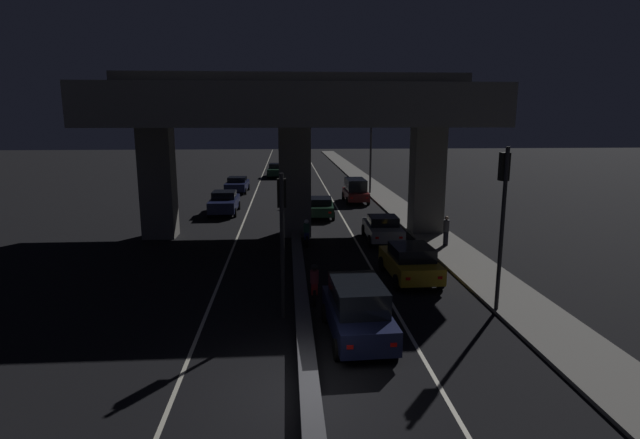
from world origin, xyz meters
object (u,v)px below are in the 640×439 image
object	(u,v)px
car_dark_red_fifth	(355,190)
motorcycle_blue_filtering_mid	(307,234)
street_lamp	(366,146)
car_dark_green_fourth	(319,207)
car_dark_blue_lead_oncoming	(224,202)
motorcycle_white_filtering_far	(306,205)
traffic_light_left_of_median	(282,220)
car_dark_blue_second_oncoming	(237,185)
car_dark_blue_lead	(358,310)
car_silver_third	(383,228)
pedestrian_on_sidewalk	(446,231)
car_dark_green_third_oncoming	(277,170)
motorcycle_red_filtering_near	(314,285)
traffic_light_right_of_median	(503,202)
car_taxi_yellow_second	(410,262)

from	to	relation	value
car_dark_red_fifth	motorcycle_blue_filtering_mid	xyz separation A→B (m)	(-4.54, -13.59, -0.41)
street_lamp	car_dark_green_fourth	world-z (taller)	street_lamp
car_dark_blue_lead_oncoming	motorcycle_white_filtering_far	distance (m)	5.87
traffic_light_left_of_median	car_dark_blue_second_oncoming	distance (m)	30.18
car_dark_blue_lead_oncoming	motorcycle_blue_filtering_mid	bearing A→B (deg)	30.17
car_dark_blue_lead	car_silver_third	size ratio (longest dim) A/B	1.04
street_lamp	pedestrian_on_sidewalk	bearing A→B (deg)	-86.20
car_dark_blue_lead	car_dark_blue_second_oncoming	distance (m)	32.31
car_silver_third	car_dark_green_third_oncoming	xyz separation A→B (m)	(-6.39, 31.41, 0.05)
street_lamp	car_dark_green_fourth	distance (m)	11.90
car_dark_red_fifth	motorcycle_red_filtering_near	size ratio (longest dim) A/B	2.35
car_silver_third	pedestrian_on_sidewalk	bearing A→B (deg)	-116.77
car_dark_blue_second_oncoming	motorcycle_red_filtering_near	distance (m)	28.80
traffic_light_left_of_median	car_dark_blue_lead_oncoming	xyz separation A→B (m)	(-4.30, 19.39, -2.59)
motorcycle_red_filtering_near	motorcycle_blue_filtering_mid	bearing A→B (deg)	2.83
traffic_light_right_of_median	car_dark_green_third_oncoming	xyz separation A→B (m)	(-8.42, 41.86, -3.14)
street_lamp	car_dark_green_third_oncoming	xyz separation A→B (m)	(-8.18, 13.95, -3.55)
car_dark_red_fifth	traffic_light_left_of_median	bearing A→B (deg)	165.92
car_dark_green_fourth	motorcycle_red_filtering_near	size ratio (longest dim) A/B	2.28
motorcycle_red_filtering_near	car_dark_green_third_oncoming	bearing A→B (deg)	6.15
car_taxi_yellow_second	motorcycle_blue_filtering_mid	size ratio (longest dim) A/B	2.27
car_dark_blue_second_oncoming	pedestrian_on_sidewalk	world-z (taller)	pedestrian_on_sidewalk
street_lamp	car_taxi_yellow_second	distance (m)	24.57
traffic_light_left_of_median	traffic_light_right_of_median	size ratio (longest dim) A/B	0.86
motorcycle_white_filtering_far	motorcycle_red_filtering_near	bearing A→B (deg)	-179.83
traffic_light_right_of_median	car_dark_green_third_oncoming	size ratio (longest dim) A/B	1.26
traffic_light_right_of_median	pedestrian_on_sidewalk	xyz separation A→B (m)	(1.03, 8.82, -3.01)
car_dark_green_fourth	car_dark_blue_lead_oncoming	xyz separation A→B (m)	(-6.72, 1.75, 0.09)
car_dark_blue_second_oncoming	motorcycle_red_filtering_near	xyz separation A→B (m)	(5.51, -28.27, -0.12)
car_silver_third	car_taxi_yellow_second	bearing A→B (deg)	-179.88
motorcycle_red_filtering_near	motorcycle_blue_filtering_mid	distance (m)	8.47
car_dark_red_fifth	car_dark_green_fourth	bearing A→B (deg)	150.18
car_dark_green_third_oncoming	pedestrian_on_sidewalk	world-z (taller)	pedestrian_on_sidewalk
car_dark_red_fifth	pedestrian_on_sidewalk	bearing A→B (deg)	-169.71
car_dark_blue_second_oncoming	car_dark_green_third_oncoming	xyz separation A→B (m)	(3.42, 12.10, 0.06)
traffic_light_right_of_median	car_dark_blue_second_oncoming	size ratio (longest dim) A/B	1.36
car_dark_blue_second_oncoming	car_silver_third	bearing A→B (deg)	28.88
car_dark_blue_lead	car_dark_blue_lead_oncoming	xyz separation A→B (m)	(-6.60, 21.26, -0.11)
car_dark_blue_lead	motorcycle_blue_filtering_mid	distance (m)	11.87
motorcycle_red_filtering_near	pedestrian_on_sidewalk	bearing A→B (deg)	-41.91
car_dark_green_third_oncoming	car_dark_blue_second_oncoming	bearing A→B (deg)	-13.21
traffic_light_right_of_median	car_dark_green_fourth	world-z (taller)	traffic_light_right_of_median
traffic_light_left_of_median	motorcycle_white_filtering_far	size ratio (longest dim) A/B	2.51
car_silver_third	motorcycle_red_filtering_near	distance (m)	9.94
street_lamp	car_dark_blue_second_oncoming	size ratio (longest dim) A/B	1.68
car_dark_blue_lead_oncoming	motorcycle_blue_filtering_mid	xyz separation A→B (m)	(5.51, -9.44, -0.21)
traffic_light_left_of_median	pedestrian_on_sidewalk	distance (m)	12.50
car_dark_blue_lead	car_dark_green_third_oncoming	xyz separation A→B (m)	(-3.23, 43.72, -0.13)
car_taxi_yellow_second	car_dark_blue_second_oncoming	size ratio (longest dim) A/B	0.94
street_lamp	car_dark_green_third_oncoming	size ratio (longest dim) A/B	1.56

